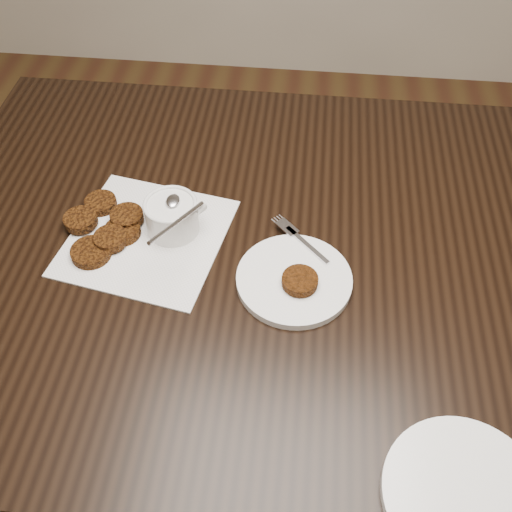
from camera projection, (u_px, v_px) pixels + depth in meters
The scene contains 7 objects.
floor at pixel (274, 491), 1.51m from camera, with size 4.00×4.00×0.00m, color brown.
table at pixel (313, 359), 1.33m from camera, with size 1.54×0.99×0.75m, color black.
napkin at pixel (147, 237), 1.07m from camera, with size 0.28×0.28×0.00m, color white.
sauce_ramekin at pixel (170, 203), 1.03m from camera, with size 0.13×0.13×0.13m, color silver, non-canonical shape.
patty_cluster at pixel (110, 228), 1.07m from camera, with size 0.22×0.22×0.02m, color #582E0B, non-canonical shape.
plate_with_patty at pixel (294, 277), 0.99m from camera, with size 0.20×0.20×0.03m, color white, non-canonical shape.
plate_empty at pixel (466, 497), 0.76m from camera, with size 0.22×0.22×0.02m, color white.
Camera 1 is at (0.01, -0.52, 1.54)m, focal length 40.62 mm.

